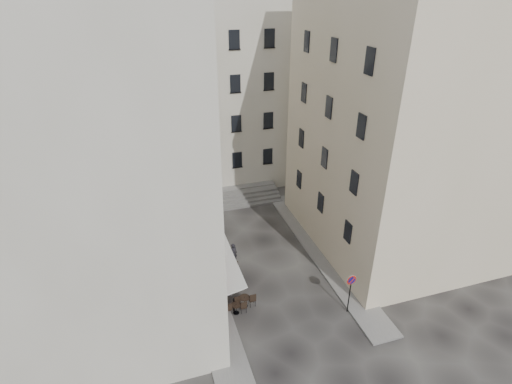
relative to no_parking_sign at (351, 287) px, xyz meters
name	(u,v)px	position (x,y,z in m)	size (l,w,h in m)	color
ground	(278,289)	(-3.42, 3.17, -1.98)	(90.00, 90.00, 0.00)	black
sidewalk_left	(200,265)	(-7.92, 7.17, -1.92)	(2.00, 22.00, 0.12)	slate
sidewalk_right	(320,251)	(1.08, 6.17, -1.92)	(2.00, 18.00, 0.12)	slate
building_left	(81,145)	(-13.92, 6.17, 8.33)	(12.20, 16.20, 20.60)	#BEB7A2
building_right	(405,124)	(7.08, 6.67, 7.33)	(12.20, 14.20, 18.60)	beige
building_back	(202,86)	(-4.42, 22.17, 7.33)	(18.20, 10.20, 18.60)	#BEB7A2
cafe_storefront	(209,270)	(-7.74, 4.17, -0.10)	(1.74, 7.30, 3.50)	#4C0D0A
stone_steps	(231,198)	(-3.42, 15.75, -1.58)	(9.00, 3.15, 0.80)	#5B5856
bollard_near	(234,304)	(-6.67, 2.17, -1.46)	(0.12, 0.12, 0.98)	black
bollard_mid	(221,269)	(-6.67, 5.67, -1.46)	(0.12, 0.12, 0.98)	black
bollard_far	(211,242)	(-6.67, 9.17, -1.46)	(0.12, 0.12, 0.98)	black
no_parking_sign	(351,287)	(0.00, 0.00, 0.00)	(0.64, 0.11, 2.80)	black
bistro_table_a	(236,307)	(-6.62, 1.91, -1.52)	(1.29, 0.60, 0.91)	black
bistro_table_b	(244,300)	(-5.97, 2.31, -1.48)	(1.40, 0.65, 0.98)	black
bistro_table_c	(220,281)	(-7.02, 4.66, -1.56)	(1.17, 0.55, 0.82)	black
bistro_table_d	(228,267)	(-6.18, 5.80, -1.49)	(1.37, 0.64, 0.97)	black
bistro_table_e	(211,249)	(-6.88, 8.40, -1.54)	(1.24, 0.58, 0.87)	black
pedestrian	(233,253)	(-5.53, 6.86, -1.17)	(0.59, 0.39, 1.63)	black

